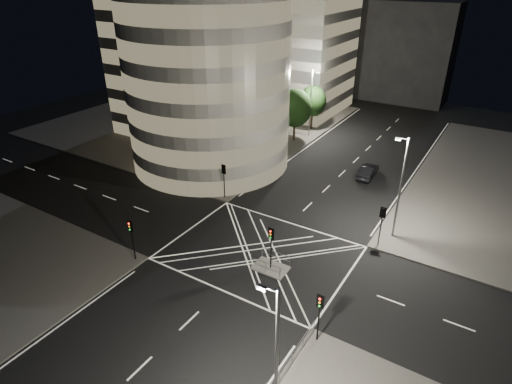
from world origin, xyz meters
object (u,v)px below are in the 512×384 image
Objects in this scene: traffic_signal_fr at (382,219)px; sedan at (368,171)px; traffic_signal_nl at (131,233)px; traffic_signal_fl at (224,175)px; street_lamp_right_near at (275,361)px; street_lamp_right_far at (400,186)px; traffic_signal_nr at (320,309)px; traffic_signal_island at (271,241)px; street_lamp_left_near at (245,137)px; street_lamp_left_far at (311,101)px; central_island at (271,268)px.

traffic_signal_fr reaches higher than sedan.
traffic_signal_fl is at bearing 90.00° from traffic_signal_nl.
traffic_signal_fl is 1.00× the size of traffic_signal_nl.
street_lamp_right_near is at bearing 97.12° from sedan.
traffic_signal_nr is at bearing -92.30° from street_lamp_right_far.
traffic_signal_island is 17.89m from street_lamp_left_near.
street_lamp_right_far reaches higher than traffic_signal_fl.
traffic_signal_fl is 0.40× the size of street_lamp_right_far.
traffic_signal_nr is 16.03m from street_lamp_right_far.
street_lamp_right_far is (18.87, -3.00, 0.00)m from street_lamp_left_near.
street_lamp_left_far is at bearing 128.17° from traffic_signal_fr.
traffic_signal_fr is at bearing 50.67° from traffic_signal_island.
street_lamp_left_far and street_lamp_right_far have the same top height.
street_lamp_left_far is (0.00, 18.00, 0.00)m from street_lamp_left_near.
street_lamp_left_near is 1.00× the size of street_lamp_right_far.
street_lamp_right_far reaches higher than traffic_signal_nr.
sedan is (-5.77, 13.88, -2.14)m from traffic_signal_fr.
traffic_signal_fr is 20.97m from street_lamp_right_near.
traffic_signal_nl is 0.85× the size of sedan.
traffic_signal_fl reaches higher than sedan.
street_lamp_right_near is 35.59m from sedan.
traffic_signal_island is at bearing 26.14° from traffic_signal_nl.
street_lamp_left_far is (-18.24, 36.80, 2.63)m from traffic_signal_nr.
street_lamp_right_near is (7.44, -12.50, 2.63)m from traffic_signal_island.
street_lamp_right_near is (7.44, -12.50, 5.47)m from central_island.
traffic_signal_nr reaches higher than central_island.
traffic_signal_fr is at bearing -15.92° from street_lamp_left_near.
traffic_signal_fr is at bearing 37.69° from traffic_signal_nl.
traffic_signal_island is at bearing -129.33° from traffic_signal_fr.
street_lamp_right_near reaches higher than traffic_signal_island.
street_lamp_left_near reaches higher than traffic_signal_island.
street_lamp_left_far is 2.12× the size of sedan.
traffic_signal_nr is 0.40× the size of street_lamp_left_near.
traffic_signal_nl is at bearing -89.01° from street_lamp_left_far.
street_lamp_right_near reaches higher than traffic_signal_nr.
traffic_signal_nr is at bearing 0.00° from traffic_signal_nl.
street_lamp_right_near is (18.87, -44.00, 0.00)m from street_lamp_left_far.
traffic_signal_fl is 1.00× the size of traffic_signal_nr.
street_lamp_left_near is (-0.64, 5.20, 2.63)m from traffic_signal_fl.
traffic_signal_island is 0.40× the size of street_lamp_left_far.
sedan is at bearing 49.56° from traffic_signal_fl.
central_island is 0.30× the size of street_lamp_right_near.
traffic_signal_fr is at bearing -106.11° from street_lamp_right_far.
traffic_signal_fl is 18.36m from sedan.
central_island is 0.75× the size of traffic_signal_island.
traffic_signal_island is (10.80, 5.30, 0.00)m from traffic_signal_nl.
traffic_signal_fr is 29.63m from street_lamp_left_far.
street_lamp_left_near reaches higher than traffic_signal_nl.
street_lamp_left_near is at bearing 134.13° from traffic_signal_nr.
traffic_signal_nl is 24.27m from street_lamp_right_far.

